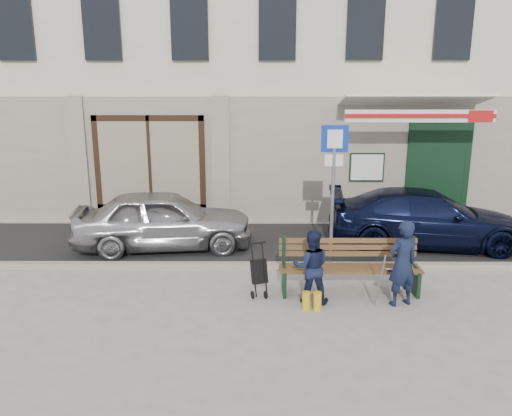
{
  "coord_description": "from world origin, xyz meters",
  "views": [
    {
      "loc": [
        -0.45,
        -7.64,
        3.52
      ],
      "look_at": [
        -0.49,
        1.6,
        1.2
      ],
      "focal_mm": 35.0,
      "sensor_mm": 36.0,
      "label": 1
    }
  ],
  "objects_px": {
    "bench": "(347,268)",
    "man": "(402,263)",
    "parking_sign": "(333,173)",
    "car_silver": "(164,220)",
    "car_navy": "(426,218)",
    "stroller": "(259,273)",
    "woman": "(311,267)"
  },
  "relations": [
    {
      "from": "bench",
      "to": "man",
      "type": "xyz_separation_m",
      "value": [
        0.8,
        -0.47,
        0.25
      ]
    },
    {
      "from": "parking_sign",
      "to": "bench",
      "type": "distance_m",
      "value": 1.99
    },
    {
      "from": "car_silver",
      "to": "bench",
      "type": "xyz_separation_m",
      "value": [
        3.57,
        -2.39,
        -0.19
      ]
    },
    {
      "from": "car_navy",
      "to": "car_silver",
      "type": "bearing_deg",
      "value": 98.55
    },
    {
      "from": "parking_sign",
      "to": "stroller",
      "type": "bearing_deg",
      "value": -130.85
    },
    {
      "from": "stroller",
      "to": "car_navy",
      "type": "bearing_deg",
      "value": 16.53
    },
    {
      "from": "bench",
      "to": "stroller",
      "type": "height_order",
      "value": "bench"
    },
    {
      "from": "parking_sign",
      "to": "man",
      "type": "relative_size",
      "value": 1.94
    },
    {
      "from": "car_silver",
      "to": "parking_sign",
      "type": "height_order",
      "value": "parking_sign"
    },
    {
      "from": "car_navy",
      "to": "parking_sign",
      "type": "height_order",
      "value": "parking_sign"
    },
    {
      "from": "parking_sign",
      "to": "woman",
      "type": "height_order",
      "value": "parking_sign"
    },
    {
      "from": "bench",
      "to": "woman",
      "type": "relative_size",
      "value": 1.94
    },
    {
      "from": "car_navy",
      "to": "parking_sign",
      "type": "xyz_separation_m",
      "value": [
        -2.28,
        -1.22,
        1.24
      ]
    },
    {
      "from": "bench",
      "to": "woman",
      "type": "distance_m",
      "value": 0.77
    },
    {
      "from": "stroller",
      "to": "woman",
      "type": "bearing_deg",
      "value": -38.87
    },
    {
      "from": "man",
      "to": "car_navy",
      "type": "bearing_deg",
      "value": -135.14
    },
    {
      "from": "parking_sign",
      "to": "bench",
      "type": "xyz_separation_m",
      "value": [
        0.08,
        -1.41,
        -1.4
      ]
    },
    {
      "from": "car_navy",
      "to": "woman",
      "type": "height_order",
      "value": "car_navy"
    },
    {
      "from": "parking_sign",
      "to": "bench",
      "type": "height_order",
      "value": "parking_sign"
    },
    {
      "from": "parking_sign",
      "to": "car_silver",
      "type": "bearing_deg",
      "value": 167.3
    },
    {
      "from": "car_navy",
      "to": "stroller",
      "type": "xyz_separation_m",
      "value": [
        -3.7,
        -2.7,
        -0.23
      ]
    },
    {
      "from": "car_navy",
      "to": "man",
      "type": "bearing_deg",
      "value": 161.81
    },
    {
      "from": "car_silver",
      "to": "stroller",
      "type": "xyz_separation_m",
      "value": [
        2.07,
        -2.46,
        -0.25
      ]
    },
    {
      "from": "car_navy",
      "to": "bench",
      "type": "distance_m",
      "value": 3.43
    },
    {
      "from": "car_silver",
      "to": "woman",
      "type": "bearing_deg",
      "value": -140.3
    },
    {
      "from": "bench",
      "to": "man",
      "type": "distance_m",
      "value": 0.96
    },
    {
      "from": "stroller",
      "to": "man",
      "type": "bearing_deg",
      "value": -29.22
    },
    {
      "from": "man",
      "to": "woman",
      "type": "distance_m",
      "value": 1.46
    },
    {
      "from": "car_silver",
      "to": "car_navy",
      "type": "bearing_deg",
      "value": -94.52
    },
    {
      "from": "car_silver",
      "to": "parking_sign",
      "type": "distance_m",
      "value": 3.82
    },
    {
      "from": "car_silver",
      "to": "stroller",
      "type": "relative_size",
      "value": 4.25
    },
    {
      "from": "bench",
      "to": "woman",
      "type": "xyz_separation_m",
      "value": [
        -0.65,
        -0.37,
        0.16
      ]
    }
  ]
}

